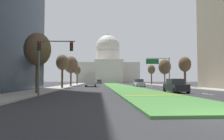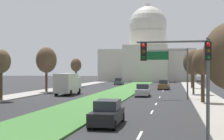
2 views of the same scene
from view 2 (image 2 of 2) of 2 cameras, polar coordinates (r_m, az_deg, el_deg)
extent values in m
plane|color=#2B2B2D|center=(58.35, 2.21, -3.65)|extent=(260.00, 260.00, 0.00)
cube|color=#427A38|center=(53.05, 1.33, -3.94)|extent=(5.96, 96.87, 0.14)
cube|color=silver|center=(18.87, 4.95, -11.44)|extent=(0.16, 2.40, 0.01)
cube|color=silver|center=(28.98, 7.09, -7.40)|extent=(0.16, 2.40, 0.01)
cube|color=silver|center=(35.87, 7.84, -5.97)|extent=(0.16, 2.40, 0.01)
cube|color=silver|center=(44.58, 8.45, -4.79)|extent=(0.16, 2.40, 0.01)
cube|color=silver|center=(58.12, 9.03, -3.66)|extent=(0.16, 2.40, 0.01)
cube|color=silver|center=(64.95, 9.23, -3.27)|extent=(0.16, 2.40, 0.01)
cube|color=silver|center=(79.81, 9.55, -2.65)|extent=(0.16, 2.40, 0.01)
cube|color=silver|center=(95.10, 9.77, -2.22)|extent=(0.16, 2.40, 0.01)
cube|color=#9E9991|center=(51.70, -13.91, -4.04)|extent=(4.00, 96.87, 0.15)
cube|color=#9E9991|center=(47.11, 15.82, -4.44)|extent=(4.00, 96.87, 0.15)
cube|color=beige|center=(111.73, 6.40, 0.80)|extent=(31.19, 19.22, 10.45)
cube|color=beige|center=(100.18, 5.88, 1.18)|extent=(13.72, 4.00, 11.49)
cylinder|color=beige|center=(112.17, 6.40, 5.14)|extent=(12.69, 12.69, 6.56)
sphere|color=beige|center=(112.80, 6.40, 7.94)|extent=(12.88, 12.88, 12.88)
cylinder|color=beige|center=(113.74, 6.40, 10.84)|extent=(1.80, 1.80, 3.00)
cylinder|color=#515456|center=(15.06, 16.66, -4.38)|extent=(0.16, 0.16, 5.20)
cube|color=black|center=(15.04, 16.66, 3.24)|extent=(0.28, 0.24, 0.84)
sphere|color=red|center=(14.92, 16.72, 4.35)|extent=(0.18, 0.18, 0.18)
sphere|color=#4C380F|center=(14.90, 16.72, 3.27)|extent=(0.18, 0.18, 0.18)
sphere|color=#0F4219|center=(14.88, 16.72, 2.19)|extent=(0.18, 0.18, 0.18)
cylinder|color=#515456|center=(14.99, 10.55, 4.98)|extent=(3.20, 0.10, 0.10)
cube|color=black|center=(15.03, 5.65, 3.25)|extent=(0.28, 0.24, 0.84)
sphere|color=red|center=(14.90, 5.60, 4.35)|extent=(0.18, 0.18, 0.18)
sphere|color=#4C380F|center=(14.89, 5.60, 3.28)|extent=(0.18, 0.18, 0.18)
sphere|color=#0F4219|center=(14.87, 5.60, 2.20)|extent=(0.18, 0.18, 0.18)
cylinder|color=#515456|center=(41.94, 13.26, -0.65)|extent=(0.20, 0.20, 6.50)
cylinder|color=#515456|center=(41.98, 9.82, 3.51)|extent=(5.02, 0.12, 0.12)
cube|color=#146033|center=(41.94, 8.11, 2.56)|extent=(2.80, 0.08, 1.10)
cylinder|color=#4C3823|center=(40.88, -19.09, -2.38)|extent=(0.36, 0.36, 4.07)
ellipsoid|color=brown|center=(40.86, -19.09, 1.48)|extent=(2.31, 2.31, 2.88)
cylinder|color=#4C3823|center=(37.07, 15.81, -2.76)|extent=(0.42, 0.42, 3.90)
ellipsoid|color=brown|center=(37.04, 15.81, 1.41)|extent=(2.39, 2.39, 2.99)
cylinder|color=#4C3823|center=(54.11, -11.57, -1.65)|extent=(0.40, 0.40, 4.31)
ellipsoid|color=brown|center=(54.11, -11.57, 1.76)|extent=(3.40, 3.40, 4.25)
cylinder|color=#4C3823|center=(49.01, 14.26, -2.06)|extent=(0.29, 0.29, 3.92)
ellipsoid|color=brown|center=(48.99, 14.26, 1.35)|extent=(3.07, 3.07, 3.83)
cylinder|color=#4C3823|center=(69.79, -6.42, -1.38)|extent=(0.39, 0.39, 4.06)
ellipsoid|color=brown|center=(69.77, -6.42, 0.89)|extent=(2.33, 2.33, 2.91)
cylinder|color=#4C3823|center=(65.27, 14.00, -1.39)|extent=(0.38, 0.38, 4.26)
ellipsoid|color=brown|center=(65.26, 14.00, 1.15)|extent=(2.41, 2.41, 3.01)
cube|color=black|center=(21.93, -0.87, -8.17)|extent=(1.80, 4.44, 0.81)
cube|color=#282D38|center=(22.01, -0.78, -6.20)|extent=(1.57, 2.14, 0.67)
cylinder|color=black|center=(20.12, 0.40, -9.80)|extent=(0.23, 0.64, 0.64)
cylinder|color=black|center=(20.45, -4.07, -9.64)|extent=(0.23, 0.64, 0.64)
cylinder|color=black|center=(23.56, 1.89, -8.35)|extent=(0.23, 0.64, 0.64)
cylinder|color=black|center=(23.84, -1.94, -8.25)|extent=(0.23, 0.64, 0.64)
cube|color=#BCBCC1|center=(45.65, 5.47, -3.88)|extent=(2.00, 4.48, 0.84)
cube|color=#282D38|center=(45.78, 5.48, -2.91)|extent=(1.70, 2.17, 0.68)
cylinder|color=black|center=(43.88, 6.43, -4.45)|extent=(0.24, 0.65, 0.64)
cylinder|color=black|center=(43.99, 4.21, -4.44)|extent=(0.24, 0.65, 0.64)
cylinder|color=black|center=(47.38, 6.63, -4.12)|extent=(0.24, 0.65, 0.64)
cylinder|color=black|center=(47.49, 4.58, -4.11)|extent=(0.24, 0.65, 0.64)
cube|color=brown|center=(61.79, 9.18, -2.83)|extent=(2.12, 4.63, 0.88)
cube|color=#282D38|center=(61.93, 9.19, -2.09)|extent=(1.76, 2.27, 0.72)
cylinder|color=black|center=(59.93, 9.83, -3.25)|extent=(0.26, 0.65, 0.64)
cylinder|color=black|center=(60.09, 8.21, -3.24)|extent=(0.26, 0.65, 0.64)
cylinder|color=black|center=(63.54, 10.09, -3.06)|extent=(0.26, 0.65, 0.64)
cylinder|color=black|center=(63.69, 8.56, -3.05)|extent=(0.26, 0.65, 0.64)
cube|color=#4C5156|center=(80.13, 1.22, -2.20)|extent=(1.79, 4.30, 0.81)
cube|color=#282D38|center=(79.94, 1.20, -1.68)|extent=(1.57, 2.07, 0.66)
cylinder|color=black|center=(81.95, 0.86, -2.36)|extent=(0.22, 0.64, 0.64)
cylinder|color=black|center=(81.69, 1.98, -2.37)|extent=(0.22, 0.64, 0.64)
cylinder|color=black|center=(78.61, 0.44, -2.46)|extent=(0.22, 0.64, 0.64)
cylinder|color=black|center=(78.34, 1.60, -2.47)|extent=(0.22, 0.64, 0.64)
cube|color=#BCBCC1|center=(50.67, -7.02, -2.57)|extent=(2.30, 2.00, 2.20)
cube|color=beige|center=(47.62, -8.21, -2.31)|extent=(2.30, 4.40, 2.80)
cylinder|color=black|center=(51.06, -8.15, -3.67)|extent=(0.30, 0.90, 0.90)
cylinder|color=black|center=(50.41, -5.89, -3.72)|extent=(0.30, 0.90, 0.90)
cylinder|color=black|center=(47.02, -9.86, -3.99)|extent=(0.30, 0.90, 0.90)
cylinder|color=black|center=(46.32, -7.43, -4.05)|extent=(0.30, 0.90, 0.90)
camera|label=1|loc=(14.76, -97.63, -8.66)|focal=34.76mm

